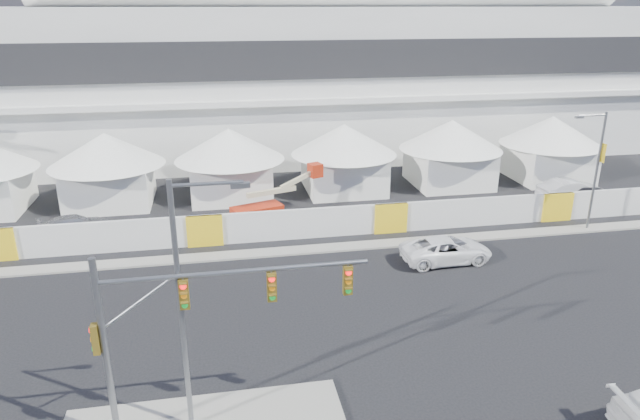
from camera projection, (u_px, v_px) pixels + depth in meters
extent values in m
plane|color=black|center=(354.00, 372.00, 23.39)|extent=(160.00, 160.00, 0.00)
cube|color=gray|center=(598.00, 228.00, 38.38)|extent=(80.00, 1.20, 0.12)
cube|color=silver|center=(334.00, 76.00, 61.22)|extent=(80.00, 24.00, 14.00)
cube|color=black|center=(364.00, 59.00, 49.04)|extent=(68.00, 0.30, 3.20)
cube|color=silver|center=(363.00, 100.00, 50.00)|extent=(72.00, 0.80, 0.50)
cube|color=white|center=(110.00, 184.00, 42.82)|extent=(6.00, 6.00, 3.00)
cone|color=white|center=(106.00, 149.00, 41.91)|extent=(8.40, 8.40, 2.40)
cube|color=white|center=(231.00, 178.00, 44.38)|extent=(6.00, 6.00, 3.00)
cone|color=white|center=(229.00, 144.00, 43.46)|extent=(8.40, 8.40, 2.40)
cube|color=white|center=(344.00, 172.00, 45.93)|extent=(6.00, 6.00, 3.00)
cone|color=white|center=(344.00, 139.00, 45.01)|extent=(8.40, 8.40, 2.40)
cube|color=white|center=(449.00, 167.00, 47.49)|extent=(6.00, 6.00, 3.00)
cone|color=white|center=(451.00, 135.00, 46.57)|extent=(8.40, 8.40, 2.40)
cube|color=white|center=(547.00, 161.00, 49.04)|extent=(6.00, 6.00, 3.00)
cone|color=white|center=(552.00, 130.00, 48.12)|extent=(8.40, 8.40, 2.40)
cube|color=silver|center=(390.00, 218.00, 37.49)|extent=(70.00, 0.25, 2.00)
imported|color=silver|center=(452.00, 247.00, 33.65)|extent=(3.24, 4.47, 1.42)
imported|color=white|center=(446.00, 250.00, 33.27)|extent=(2.63, 5.40, 1.48)
imported|color=silver|center=(571.00, 190.00, 43.72)|extent=(1.98, 5.09, 1.65)
imported|color=black|center=(597.00, 196.00, 42.64)|extent=(2.33, 4.35, 1.41)
imported|color=#9E9EA2|center=(75.00, 225.00, 37.23)|extent=(3.03, 4.78, 1.29)
cylinder|color=slate|center=(106.00, 353.00, 18.53)|extent=(0.23, 0.23, 6.80)
cylinder|color=slate|center=(237.00, 272.00, 18.41)|extent=(8.72, 0.15, 0.15)
cube|color=#594714|center=(184.00, 294.00, 18.33)|extent=(0.32, 0.22, 1.05)
cube|color=#594714|center=(272.00, 287.00, 18.82)|extent=(0.32, 0.22, 1.05)
cube|color=#594714|center=(348.00, 280.00, 19.27)|extent=(0.32, 0.22, 1.05)
cube|color=#594714|center=(96.00, 339.00, 18.29)|extent=(0.22, 0.32, 1.05)
cylinder|color=slate|center=(181.00, 312.00, 18.71)|extent=(0.18, 0.18, 9.12)
cylinder|color=slate|center=(207.00, 184.00, 17.42)|extent=(2.23, 0.12, 0.12)
cube|color=slate|center=(240.00, 185.00, 17.63)|extent=(0.61, 0.25, 0.15)
cylinder|color=slate|center=(596.00, 173.00, 36.91)|extent=(0.16, 0.16, 7.90)
cylinder|color=slate|center=(592.00, 115.00, 35.46)|extent=(1.93, 0.11, 0.11)
cube|color=slate|center=(579.00, 117.00, 35.34)|extent=(0.53, 0.22, 0.13)
cube|color=yellow|center=(603.00, 153.00, 36.50)|extent=(0.03, 0.53, 1.23)
cube|color=red|center=(257.00, 213.00, 39.68)|extent=(3.80, 2.59, 1.06)
cube|color=beige|center=(273.00, 193.00, 39.40)|extent=(3.59, 1.51, 0.34)
cube|color=beige|center=(303.00, 183.00, 39.57)|extent=(2.79, 1.19, 1.17)
cube|color=red|center=(323.00, 176.00, 39.64)|extent=(1.10, 1.10, 0.97)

